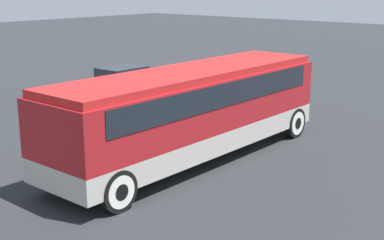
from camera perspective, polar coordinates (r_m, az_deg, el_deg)
The scene contains 4 objects.
ground_plane at distance 17.13m, azimuth 0.00°, elevation -4.25°, with size 120.00×120.00×0.00m, color #26282B.
tour_bus at distance 16.72m, azimuth 0.21°, elevation 1.58°, with size 10.53×2.69×2.92m.
parked_car_near at distance 26.95m, azimuth -7.23°, elevation 4.15°, with size 4.28×1.91×1.45m.
parked_car_mid at distance 23.93m, azimuth -4.05°, elevation 2.87°, with size 4.73×1.90×1.42m.
Camera 1 is at (-12.38, -10.49, 5.50)m, focal length 50.00 mm.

